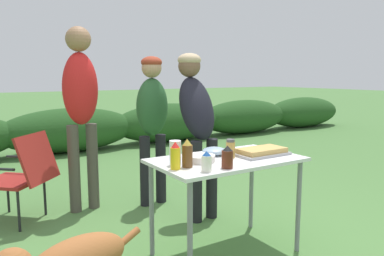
{
  "coord_description": "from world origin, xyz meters",
  "views": [
    {
      "loc": [
        -1.67,
        -2.15,
        1.35
      ],
      "look_at": [
        0.07,
        0.6,
        0.89
      ],
      "focal_mm": 35.0,
      "sensor_mm": 36.0,
      "label": 1
    }
  ],
  "objects_px": {
    "folding_table": "(226,168)",
    "mustard_bottle": "(175,156)",
    "standing_person_in_red_jacket": "(81,100)",
    "standing_person_in_dark_puffer": "(152,114)",
    "spice_jar": "(230,149)",
    "beer_bottle": "(187,154)",
    "mayo_bottle": "(207,162)",
    "mixing_bowl": "(214,151)",
    "camp_chair_green_behind_table": "(22,173)",
    "standing_person_in_navy_coat": "(197,115)",
    "plate_stack": "(201,159)",
    "paper_cup_stack": "(175,153)",
    "bbq_sauce_bottle": "(227,157)",
    "food_tray": "(261,152)"
  },
  "relations": [
    {
      "from": "mustard_bottle",
      "to": "camp_chair_green_behind_table",
      "type": "xyz_separation_m",
      "value": [
        -0.73,
        1.55,
        -0.36
      ]
    },
    {
      "from": "spice_jar",
      "to": "beer_bottle",
      "type": "xyz_separation_m",
      "value": [
        -0.42,
        -0.07,
        0.02
      ]
    },
    {
      "from": "standing_person_in_red_jacket",
      "to": "standing_person_in_dark_puffer",
      "type": "bearing_deg",
      "value": -22.88
    },
    {
      "from": "plate_stack",
      "to": "folding_table",
      "type": "bearing_deg",
      "value": -2.21
    },
    {
      "from": "spice_jar",
      "to": "mayo_bottle",
      "type": "bearing_deg",
      "value": -147.58
    },
    {
      "from": "mustard_bottle",
      "to": "standing_person_in_navy_coat",
      "type": "xyz_separation_m",
      "value": [
        0.71,
        0.83,
        0.16
      ]
    },
    {
      "from": "folding_table",
      "to": "mustard_bottle",
      "type": "distance_m",
      "value": 0.51
    },
    {
      "from": "mayo_bottle",
      "to": "standing_person_in_dark_puffer",
      "type": "height_order",
      "value": "standing_person_in_dark_puffer"
    },
    {
      "from": "paper_cup_stack",
      "to": "camp_chair_green_behind_table",
      "type": "xyz_separation_m",
      "value": [
        -0.78,
        1.45,
        -0.36
      ]
    },
    {
      "from": "standing_person_in_dark_puffer",
      "to": "mixing_bowl",
      "type": "bearing_deg",
      "value": -95.27
    },
    {
      "from": "beer_bottle",
      "to": "bbq_sauce_bottle",
      "type": "bearing_deg",
      "value": -38.08
    },
    {
      "from": "mayo_bottle",
      "to": "camp_chair_green_behind_table",
      "type": "relative_size",
      "value": 0.16
    },
    {
      "from": "beer_bottle",
      "to": "camp_chair_green_behind_table",
      "type": "relative_size",
      "value": 0.23
    },
    {
      "from": "spice_jar",
      "to": "beer_bottle",
      "type": "relative_size",
      "value": 0.73
    },
    {
      "from": "folding_table",
      "to": "camp_chair_green_behind_table",
      "type": "distance_m",
      "value": 1.92
    },
    {
      "from": "spice_jar",
      "to": "standing_person_in_navy_coat",
      "type": "relative_size",
      "value": 0.09
    },
    {
      "from": "mustard_bottle",
      "to": "camp_chair_green_behind_table",
      "type": "relative_size",
      "value": 0.22
    },
    {
      "from": "beer_bottle",
      "to": "camp_chair_green_behind_table",
      "type": "distance_m",
      "value": 1.79
    },
    {
      "from": "mixing_bowl",
      "to": "mayo_bottle",
      "type": "distance_m",
      "value": 0.51
    },
    {
      "from": "standing_person_in_navy_coat",
      "to": "mixing_bowl",
      "type": "bearing_deg",
      "value": -115.85
    },
    {
      "from": "mayo_bottle",
      "to": "folding_table",
      "type": "bearing_deg",
      "value": 34.48
    },
    {
      "from": "spice_jar",
      "to": "beer_bottle",
      "type": "distance_m",
      "value": 0.43
    },
    {
      "from": "standing_person_in_navy_coat",
      "to": "standing_person_in_red_jacket",
      "type": "bearing_deg",
      "value": 134.34
    },
    {
      "from": "plate_stack",
      "to": "standing_person_in_dark_puffer",
      "type": "xyz_separation_m",
      "value": [
        0.26,
        1.29,
        0.19
      ]
    },
    {
      "from": "beer_bottle",
      "to": "standing_person_in_navy_coat",
      "type": "relative_size",
      "value": 0.12
    },
    {
      "from": "paper_cup_stack",
      "to": "standing_person_in_navy_coat",
      "type": "relative_size",
      "value": 0.11
    },
    {
      "from": "paper_cup_stack",
      "to": "mustard_bottle",
      "type": "height_order",
      "value": "mustard_bottle"
    },
    {
      "from": "food_tray",
      "to": "standing_person_in_red_jacket",
      "type": "xyz_separation_m",
      "value": [
        -0.93,
        1.56,
        0.35
      ]
    },
    {
      "from": "plate_stack",
      "to": "mayo_bottle",
      "type": "height_order",
      "value": "mayo_bottle"
    },
    {
      "from": "camp_chair_green_behind_table",
      "to": "standing_person_in_red_jacket",
      "type": "bearing_deg",
      "value": -44.25
    },
    {
      "from": "plate_stack",
      "to": "paper_cup_stack",
      "type": "bearing_deg",
      "value": 175.17
    },
    {
      "from": "folding_table",
      "to": "plate_stack",
      "type": "bearing_deg",
      "value": 177.79
    },
    {
      "from": "standing_person_in_navy_coat",
      "to": "standing_person_in_dark_puffer",
      "type": "distance_m",
      "value": 0.58
    },
    {
      "from": "paper_cup_stack",
      "to": "bbq_sauce_bottle",
      "type": "xyz_separation_m",
      "value": [
        0.25,
        -0.26,
        -0.01
      ]
    },
    {
      "from": "mustard_bottle",
      "to": "standing_person_in_red_jacket",
      "type": "relative_size",
      "value": 0.1
    },
    {
      "from": "mayo_bottle",
      "to": "beer_bottle",
      "type": "bearing_deg",
      "value": 104.4
    },
    {
      "from": "spice_jar",
      "to": "mayo_bottle",
      "type": "xyz_separation_m",
      "value": [
        -0.38,
        -0.24,
        -0.01
      ]
    },
    {
      "from": "bbq_sauce_bottle",
      "to": "camp_chair_green_behind_table",
      "type": "height_order",
      "value": "bbq_sauce_bottle"
    },
    {
      "from": "paper_cup_stack",
      "to": "standing_person_in_dark_puffer",
      "type": "relative_size",
      "value": 0.11
    },
    {
      "from": "mustard_bottle",
      "to": "mixing_bowl",
      "type": "bearing_deg",
      "value": 25.06
    },
    {
      "from": "standing_person_in_dark_puffer",
      "to": "paper_cup_stack",
      "type": "bearing_deg",
      "value": -113.06
    },
    {
      "from": "standing_person_in_navy_coat",
      "to": "beer_bottle",
      "type": "bearing_deg",
      "value": -131.34
    },
    {
      "from": "food_tray",
      "to": "plate_stack",
      "type": "relative_size",
      "value": 2.01
    },
    {
      "from": "paper_cup_stack",
      "to": "camp_chair_green_behind_table",
      "type": "relative_size",
      "value": 0.2
    },
    {
      "from": "folding_table",
      "to": "standing_person_in_navy_coat",
      "type": "distance_m",
      "value": 0.85
    },
    {
      "from": "beer_bottle",
      "to": "standing_person_in_red_jacket",
      "type": "relative_size",
      "value": 0.11
    },
    {
      "from": "beer_bottle",
      "to": "camp_chair_green_behind_table",
      "type": "height_order",
      "value": "beer_bottle"
    },
    {
      "from": "spice_jar",
      "to": "plate_stack",
      "type": "bearing_deg",
      "value": 179.05
    },
    {
      "from": "standing_person_in_dark_puffer",
      "to": "mustard_bottle",
      "type": "bearing_deg",
      "value": -113.81
    },
    {
      "from": "folding_table",
      "to": "mayo_bottle",
      "type": "distance_m",
      "value": 0.44
    }
  ]
}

